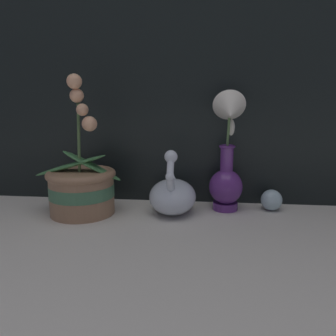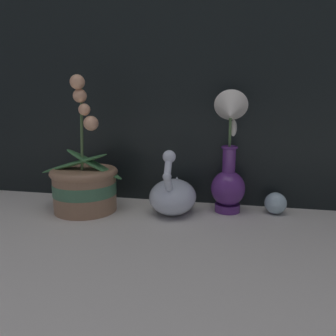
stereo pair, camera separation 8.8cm
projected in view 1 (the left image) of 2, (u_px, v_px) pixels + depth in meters
The scene contains 5 objects.
ground_plane at pixel (168, 231), 0.79m from camera, with size 2.80×2.80×0.00m, color beige.
orchid_potted_plant at pixel (82, 186), 0.90m from camera, with size 0.25×0.19×0.38m.
swan_figurine at pixel (174, 194), 0.91m from camera, with size 0.13×0.19×0.19m.
blue_vase at pixel (227, 164), 0.91m from camera, with size 0.10×0.14×0.34m.
glass_sphere at pixel (271, 200), 0.94m from camera, with size 0.06×0.06×0.06m.
Camera 1 is at (0.08, -0.74, 0.31)m, focal length 35.00 mm.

